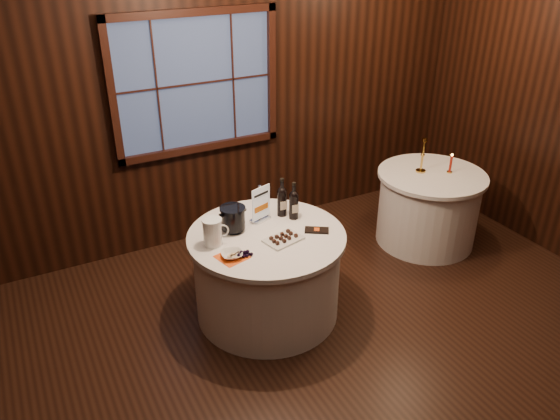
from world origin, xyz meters
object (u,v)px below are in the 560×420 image
ice_bucket (233,219)px  cracker_bowl (232,255)px  chocolate_box (317,230)px  main_table (267,274)px  glass_pitcher (213,232)px  side_table (428,207)px  red_candle (451,165)px  port_bottle_right (294,203)px  chocolate_plate (283,239)px  brass_candlestick (422,160)px  sign_stand (260,209)px  port_bottle_left (282,199)px  grape_bunch (244,253)px

ice_bucket → cracker_bowl: ice_bucket is taller
ice_bucket → chocolate_box: size_ratio=1.09×
cracker_bowl → chocolate_box: bearing=3.0°
main_table → glass_pitcher: 0.66m
side_table → red_candle: 0.49m
port_bottle_right → chocolate_plate: 0.40m
port_bottle_right → chocolate_box: (0.06, -0.28, -0.14)m
main_table → red_candle: (2.16, 0.24, 0.46)m
side_table → ice_bucket: 2.27m
chocolate_plate → chocolate_box: bearing=0.6°
chocolate_plate → red_candle: size_ratio=1.63×
chocolate_box → glass_pitcher: bearing=-161.2°
chocolate_box → brass_candlestick: brass_candlestick is taller
sign_stand → port_bottle_right: (0.27, -0.09, 0.03)m
side_table → chocolate_box: 1.72m
sign_stand → cracker_bowl: 0.61m
sign_stand → ice_bucket: size_ratio=1.52×
port_bottle_left → chocolate_box: bearing=-66.8°
sign_stand → port_bottle_left: bearing=-18.0°
grape_bunch → cracker_bowl: bearing=168.4°
port_bottle_left → ice_bucket: size_ratio=1.62×
brass_candlestick → sign_stand: bearing=-174.9°
red_candle → chocolate_plate: bearing=-169.5°
ice_bucket → side_table: bearing=3.2°
chocolate_box → glass_pitcher: size_ratio=0.87×
port_bottle_left → brass_candlestick: brass_candlestick is taller
main_table → cracker_bowl: 0.59m
side_table → sign_stand: sign_stand is taller
main_table → brass_candlestick: bearing=11.5°
grape_bunch → chocolate_plate: bearing=8.6°
main_table → ice_bucket: (-0.21, 0.18, 0.49)m
chocolate_box → cracker_bowl: bearing=-144.7°
chocolate_plate → cracker_bowl: 0.46m
sign_stand → port_bottle_left: size_ratio=0.94×
port_bottle_left → glass_pitcher: port_bottle_left is taller
port_bottle_right → chocolate_plate: (-0.25, -0.28, -0.13)m
main_table → port_bottle_right: bearing=22.8°
side_table → ice_bucket: bearing=-176.8°
ice_bucket → chocolate_plate: 0.44m
port_bottle_right → cracker_bowl: (-0.70, -0.32, -0.12)m
ice_bucket → glass_pitcher: (-0.22, -0.13, 0.00)m
sign_stand → red_candle: size_ratio=1.59×
glass_pitcher → cracker_bowl: glass_pitcher is taller
main_table → brass_candlestick: 2.03m
ice_bucket → glass_pitcher: bearing=-150.6°
glass_pitcher → brass_candlestick: brass_candlestick is taller
port_bottle_right → brass_candlestick: (1.60, 0.26, -0.02)m
side_table → brass_candlestick: bearing=129.8°
main_table → port_bottle_right: 0.63m
cracker_bowl → chocolate_plate: bearing=4.6°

